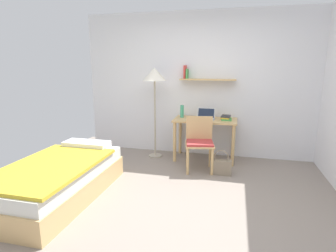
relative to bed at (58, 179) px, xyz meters
The scene contains 10 objects.
ground_plane 1.55m from the bed, ahead, with size 5.28×5.28×0.00m, color gray.
wall_back 2.89m from the bed, 55.64° to the left, with size 4.40×0.27×2.60m.
bed is the anchor object (origin of this frame).
desk 2.54m from the bed, 49.15° to the left, with size 1.09×0.57×0.74m.
desk_chair 2.14m from the bed, 40.69° to the left, with size 0.52×0.49×0.85m.
standing_lamp 2.31m from the bed, 68.00° to the left, with size 0.42×0.42×1.62m.
laptop 2.59m from the bed, 49.43° to the left, with size 0.31×0.21×0.19m.
water_bottle 2.38m from the bed, 58.28° to the left, with size 0.06×0.06×0.22m, color #42A87F.
book_stack 2.81m from the bed, 43.70° to the left, with size 0.19×0.23×0.08m.
handbag 2.34m from the bed, 32.41° to the left, with size 0.32×0.11×0.40m.
Camera 1 is at (0.62, -2.98, 1.65)m, focal length 29.05 mm.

